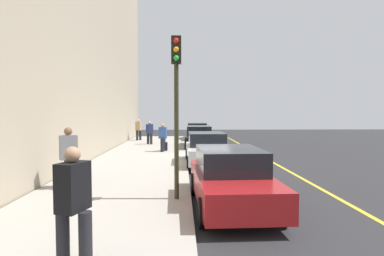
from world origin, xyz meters
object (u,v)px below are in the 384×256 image
rolling_suitcase (166,146)px  parked_car_green (197,132)px  pedestrian_tan_coat (139,129)px  parked_car_red (231,178)px  traffic_light_pole (176,90)px  parked_car_black (199,137)px  pedestrian_black_coat (73,203)px  pedestrian_blue_coat (163,137)px  pedestrian_grey_coat (69,156)px  parked_car_white (207,149)px  pedestrian_navy_coat (150,132)px

rolling_suitcase → parked_car_green: bearing=164.8°
parked_car_green → pedestrian_tan_coat: (1.29, -4.88, 0.31)m
pedestrian_tan_coat → parked_car_red: bearing=14.7°
pedestrian_tan_coat → traffic_light_pole: (18.00, 3.40, 1.98)m
rolling_suitcase → traffic_light_pole: bearing=4.4°
parked_car_red → traffic_light_pole: 2.70m
parked_car_black → parked_car_red: 13.55m
pedestrian_black_coat → traffic_light_pole: (-3.71, 1.47, 1.94)m
pedestrian_black_coat → pedestrian_tan_coat: 21.80m
parked_car_red → pedestrian_black_coat: 4.49m
pedestrian_black_coat → pedestrian_blue_coat: 14.04m
pedestrian_grey_coat → rolling_suitcase: pedestrian_grey_coat is taller
parked_car_white → traffic_light_pole: size_ratio=0.97×
pedestrian_blue_coat → pedestrian_tan_coat: (-7.69, -2.42, 0.05)m
parked_car_white → pedestrian_grey_coat: size_ratio=2.23×
parked_car_white → pedestrian_blue_coat: size_ratio=2.52×
parked_car_green → pedestrian_black_coat: (23.01, -2.95, 0.35)m
parked_car_red → pedestrian_black_coat: pedestrian_black_coat is taller
parked_car_red → pedestrian_blue_coat: size_ratio=2.71×
parked_car_black → pedestrian_grey_coat: 12.78m
pedestrian_grey_coat → traffic_light_pole: bearing=67.6°
parked_car_white → pedestrian_grey_coat: pedestrian_grey_coat is taller
pedestrian_navy_coat → pedestrian_tan_coat: 3.52m
parked_car_black → pedestrian_tan_coat: 6.67m
pedestrian_navy_coat → parked_car_white: bearing=22.1°
parked_car_green → parked_car_black: (6.02, -0.19, -0.00)m
pedestrian_tan_coat → rolling_suitcase: 7.68m
pedestrian_blue_coat → pedestrian_navy_coat: (-4.39, -1.20, 0.01)m
parked_car_red → pedestrian_tan_coat: 18.90m
pedestrian_tan_coat → parked_car_black: bearing=44.8°
parked_car_black → parked_car_red: bearing=0.5°
parked_car_green → pedestrian_black_coat: bearing=-7.3°
traffic_light_pole → parked_car_green: bearing=175.6°
parked_car_red → traffic_light_pole: traffic_light_pole is taller
parked_car_green → parked_car_red: size_ratio=1.08×
pedestrian_navy_coat → pedestrian_tan_coat: bearing=-159.7°
parked_car_red → rolling_suitcase: bearing=-168.6°
parked_car_black → pedestrian_grey_coat: bearing=-21.1°
parked_car_green → traffic_light_pole: 19.48m
parked_car_black → pedestrian_blue_coat: 3.74m
parked_car_white → parked_car_black: bearing=179.9°
pedestrian_blue_coat → pedestrian_navy_coat: size_ratio=0.99×
pedestrian_blue_coat → pedestrian_navy_coat: 4.55m
pedestrian_blue_coat → pedestrian_grey_coat: (8.95, -2.33, 0.11)m
pedestrian_blue_coat → traffic_light_pole: (10.31, 0.97, 2.02)m
parked_car_black → traffic_light_pole: (13.27, -1.30, 2.29)m
pedestrian_tan_coat → pedestrian_grey_coat: 16.64m
parked_car_green → pedestrian_navy_coat: 5.88m
parked_car_white → parked_car_red: same height
parked_car_white → parked_car_green: bearing=179.1°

